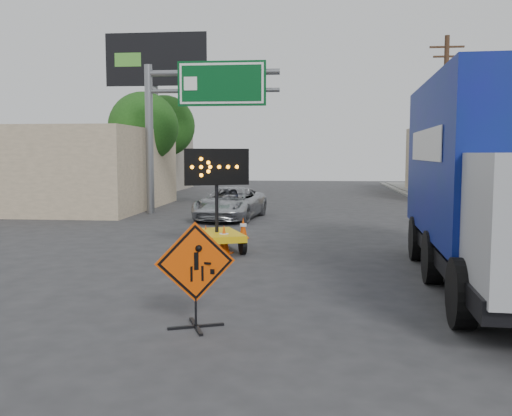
% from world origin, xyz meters
% --- Properties ---
extents(ground, '(100.00, 100.00, 0.00)m').
position_xyz_m(ground, '(0.00, 0.00, 0.00)').
color(ground, '#2D2D30').
rests_on(ground, ground).
extents(curb_right, '(0.40, 60.00, 0.12)m').
position_xyz_m(curb_right, '(7.20, 15.00, 0.06)').
color(curb_right, gray).
rests_on(curb_right, ground).
extents(storefront_left_near, '(14.00, 10.00, 4.00)m').
position_xyz_m(storefront_left_near, '(-14.00, 20.00, 2.00)').
color(storefront_left_near, '#C9B291').
rests_on(storefront_left_near, ground).
extents(storefront_left_far, '(12.00, 10.00, 4.40)m').
position_xyz_m(storefront_left_far, '(-15.00, 34.00, 2.20)').
color(storefront_left_far, '#A99D8D').
rests_on(storefront_left_far, ground).
extents(building_right_far, '(10.00, 14.00, 4.60)m').
position_xyz_m(building_right_far, '(13.00, 30.00, 2.30)').
color(building_right_far, '#C9B291').
rests_on(building_right_far, ground).
extents(highway_gantry, '(6.18, 0.38, 6.90)m').
position_xyz_m(highway_gantry, '(-4.43, 17.96, 5.07)').
color(highway_gantry, slate).
rests_on(highway_gantry, ground).
extents(billboard, '(6.10, 0.54, 9.85)m').
position_xyz_m(billboard, '(-8.35, 25.87, 7.35)').
color(billboard, slate).
rests_on(billboard, ground).
extents(utility_pole_far, '(1.80, 0.26, 9.00)m').
position_xyz_m(utility_pole_far, '(8.00, 24.00, 4.68)').
color(utility_pole_far, '#402B1B').
rests_on(utility_pole_far, ground).
extents(tree_left_near, '(3.71, 3.71, 6.03)m').
position_xyz_m(tree_left_near, '(-8.00, 22.00, 4.16)').
color(tree_left_near, '#402B1B').
rests_on(tree_left_near, ground).
extents(tree_left_far, '(4.10, 4.10, 6.66)m').
position_xyz_m(tree_left_far, '(-9.00, 30.00, 4.60)').
color(tree_left_far, '#402B1B').
rests_on(tree_left_far, ground).
extents(construction_sign, '(1.21, 0.87, 1.71)m').
position_xyz_m(construction_sign, '(-0.77, 1.03, 0.90)').
color(construction_sign, black).
rests_on(construction_sign, ground).
extents(arrow_board, '(1.93, 2.36, 2.92)m').
position_xyz_m(arrow_board, '(-1.66, 8.12, 0.65)').
color(arrow_board, yellow).
rests_on(arrow_board, ground).
extents(pickup_truck, '(2.85, 5.12, 1.35)m').
position_xyz_m(pickup_truck, '(-2.44, 16.01, 0.68)').
color(pickup_truck, '#B1B3B9').
rests_on(pickup_truck, ground).
extents(box_truck, '(3.36, 9.40, 4.40)m').
position_xyz_m(box_truck, '(4.93, 4.53, 1.99)').
color(box_truck, black).
rests_on(box_truck, ground).
extents(cone_a, '(0.43, 0.43, 0.73)m').
position_xyz_m(cone_a, '(-1.34, 3.66, 0.37)').
color(cone_a, '#D74404').
rests_on(cone_a, ground).
extents(cone_b, '(0.48, 0.48, 0.75)m').
position_xyz_m(cone_b, '(-1.37, 5.90, 0.37)').
color(cone_b, '#D74404').
rests_on(cone_b, ground).
extents(cone_c, '(0.49, 0.49, 0.81)m').
position_xyz_m(cone_c, '(-1.40, 7.75, 0.40)').
color(cone_c, '#D74404').
rests_on(cone_c, ground).
extents(cone_d, '(0.36, 0.36, 0.69)m').
position_xyz_m(cone_d, '(-2.09, 8.66, 0.34)').
color(cone_d, '#D74404').
rests_on(cone_d, ground).
extents(cone_e, '(0.41, 0.41, 0.68)m').
position_xyz_m(cone_e, '(-1.23, 10.74, 0.34)').
color(cone_e, '#D74404').
rests_on(cone_e, ground).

